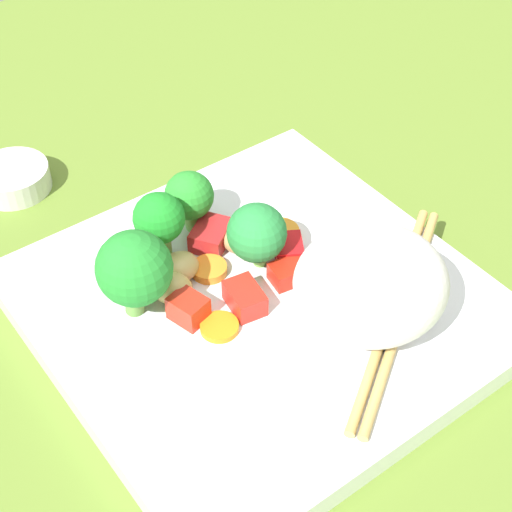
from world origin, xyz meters
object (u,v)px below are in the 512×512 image
Objects in this scene: broccoli_floret_2 at (159,220)px; chopstick_pair at (397,311)px; square_plate at (260,306)px; carrot_slice_1 at (209,269)px; sauce_cup at (13,178)px; rice_mound at (371,284)px.

broccoli_floret_2 is 17.35cm from chopstick_pair.
carrot_slice_1 reaches higher than square_plate.
broccoli_floret_2 is at bearing 91.16° from chopstick_pair.
sauce_cup is at bearing -75.08° from carrot_slice_1.
square_plate is at bearing 105.08° from sauce_cup.
square_plate is 4.73× the size of sauce_cup.
rice_mound is 32.09cm from sauce_cup.
broccoli_floret_2 is 17.23cm from sauce_cup.
rice_mound is at bearing 122.11° from square_plate.
broccoli_floret_2 is at bearing -64.89° from carrot_slice_1.
square_plate is 11.30× the size of carrot_slice_1.
rice_mound is (-3.92, 6.25, 4.55)cm from square_plate.
carrot_slice_1 is 13.33cm from chopstick_pair.
rice_mound is 0.52× the size of chopstick_pair.
sauce_cup is (10.34, -30.05, -4.47)cm from rice_mound.
rice_mound reaches higher than square_plate.
chopstick_pair is 3.14× the size of sauce_cup.
square_plate is at bearing 105.84° from carrot_slice_1.
rice_mound is 15.31cm from broccoli_floret_2.
broccoli_floret_2 reaches higher than square_plate.
chopstick_pair is at bearing 130.45° from square_plate.
square_plate is 2.88× the size of rice_mound.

